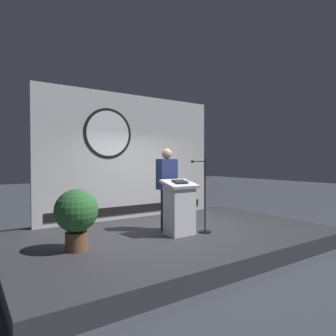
% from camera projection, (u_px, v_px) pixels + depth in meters
% --- Properties ---
extents(ground_plane, '(40.00, 40.00, 0.00)m').
position_uv_depth(ground_plane, '(174.00, 246.00, 6.13)').
color(ground_plane, '#383D47').
extents(stage_platform, '(6.40, 4.00, 0.30)m').
position_uv_depth(stage_platform, '(174.00, 239.00, 6.13)').
color(stage_platform, '#333338').
rests_on(stage_platform, ground).
extents(banner_display, '(4.79, 0.12, 3.13)m').
position_uv_depth(banner_display, '(131.00, 156.00, 7.60)').
color(banner_display, silver).
rests_on(banner_display, stage_platform).
extents(podium, '(0.64, 0.50, 1.09)m').
position_uv_depth(podium, '(179.00, 208.00, 5.85)').
color(podium, silver).
rests_on(podium, stage_platform).
extents(speaker_person, '(0.40, 0.26, 1.71)m').
position_uv_depth(speaker_person, '(167.00, 188.00, 6.25)').
color(speaker_person, black).
rests_on(speaker_person, stage_platform).
extents(microphone_stand, '(0.24, 0.56, 1.49)m').
position_uv_depth(microphone_stand, '(203.00, 206.00, 6.08)').
color(microphone_stand, black).
rests_on(microphone_stand, stage_platform).
extents(potted_plant, '(0.70, 0.70, 1.00)m').
position_uv_depth(potted_plant, '(76.00, 214.00, 4.82)').
color(potted_plant, brown).
rests_on(potted_plant, stage_platform).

